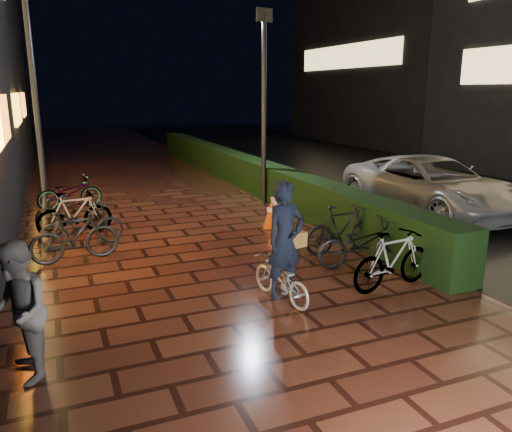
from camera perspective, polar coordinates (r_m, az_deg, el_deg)
name	(u,v)px	position (r m, az deg, el deg)	size (l,w,h in m)	color
ground	(230,278)	(8.63, -2.98, -7.12)	(80.00, 80.00, 0.00)	#381911
asphalt_road	(438,188)	(17.44, 20.06, 2.98)	(11.00, 60.00, 0.01)	black
hedge	(243,171)	(16.90, -1.50, 5.21)	(0.70, 20.00, 1.00)	black
bystander_person	(18,313)	(6.06, -25.51, -9.95)	(0.78, 0.60, 1.60)	#565658
van	(432,185)	(13.84, 19.45, 3.36)	(2.39, 5.19, 1.44)	#B0B0B5
lamp_post_hedge	(264,100)	(13.95, 0.92, 13.10)	(0.50, 0.20, 5.22)	black
lamp_post_sf	(34,88)	(14.67, -24.02, 13.17)	(0.55, 0.16, 5.78)	black
cyclist	(283,258)	(7.47, 3.12, -4.86)	(0.75, 1.38, 1.88)	silver
traffic_barrier	(276,220)	(11.02, 2.26, -0.42)	(0.91, 1.75, 0.72)	#FF310D
cart_assembly	(334,206)	(11.71, 8.87, 1.14)	(0.61, 0.64, 1.02)	black
parked_bikes_storefront	(74,213)	(11.89, -20.04, 0.31)	(1.89, 5.33, 0.98)	black
parked_bikes_hedge	(363,243)	(9.16, 12.17, -3.04)	(1.86, 2.45, 0.98)	black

